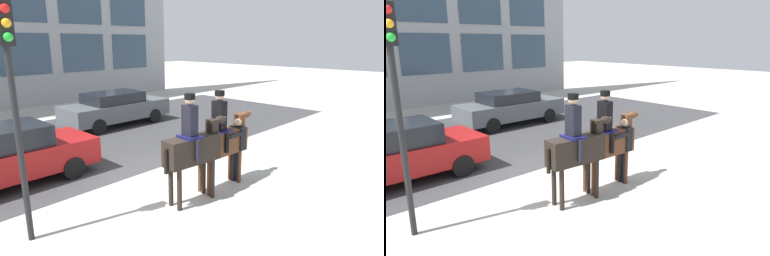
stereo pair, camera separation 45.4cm
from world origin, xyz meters
TOP-DOWN VIEW (x-y plane):
  - ground_plane at (0.00, 0.00)m, footprint 80.00×80.00m
  - road_surface at (0.00, 4.75)m, footprint 23.68×8.50m
  - mounted_horse_lead at (-0.43, -1.70)m, footprint 1.83×0.65m
  - mounted_horse_companion at (0.66, -1.65)m, footprint 1.99×0.65m
  - pedestrian_bystander at (1.17, -1.74)m, footprint 0.83×0.43m
  - street_car_near_lane at (-3.06, 2.39)m, footprint 4.37×1.88m
  - street_car_far_lane at (2.63, 5.89)m, footprint 4.64×1.97m
  - traffic_light at (-3.69, -0.61)m, footprint 0.24×0.29m

SIDE VIEW (x-z plane):
  - ground_plane at x=0.00m, z-range 0.00..0.00m
  - road_surface at x=0.00m, z-range 0.00..0.01m
  - street_car_far_lane at x=2.63m, z-range 0.04..1.50m
  - street_car_near_lane at x=-3.06m, z-range 0.02..1.56m
  - pedestrian_bystander at x=1.17m, z-range 0.15..1.86m
  - mounted_horse_companion at x=0.66m, z-range 0.02..2.49m
  - mounted_horse_lead at x=-0.43m, z-range 0.06..2.58m
  - traffic_light at x=-3.69m, z-range 0.71..4.96m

